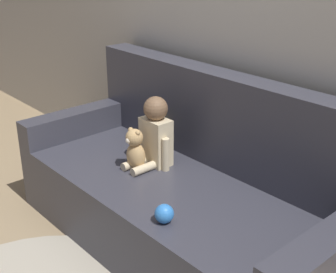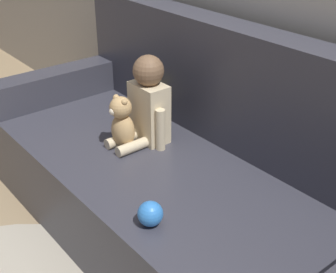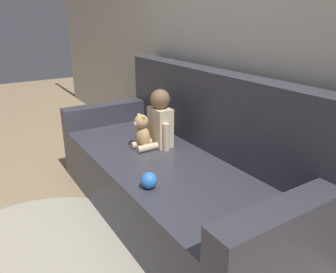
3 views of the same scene
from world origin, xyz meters
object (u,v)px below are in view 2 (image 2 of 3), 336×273
object	(u,v)px
person_baby	(147,104)
teddy_bear_brown	(122,122)
couch	(184,179)
plush_toy_side	(140,98)
toy_ball	(150,214)

from	to	relation	value
person_baby	teddy_bear_brown	xyz separation A→B (m)	(-0.02, -0.13, -0.06)
couch	person_baby	size ratio (longest dim) A/B	4.94
person_baby	plush_toy_side	size ratio (longest dim) A/B	2.32
toy_ball	teddy_bear_brown	bearing A→B (deg)	155.40
teddy_bear_brown	couch	bearing A→B (deg)	27.32
plush_toy_side	person_baby	bearing A→B (deg)	-28.95
person_baby	toy_ball	size ratio (longest dim) A/B	4.49
couch	person_baby	xyz separation A→B (m)	(-0.27, -0.02, 0.30)
couch	person_baby	bearing A→B (deg)	-176.75
plush_toy_side	toy_ball	world-z (taller)	plush_toy_side
person_baby	teddy_bear_brown	world-z (taller)	person_baby
teddy_bear_brown	plush_toy_side	size ratio (longest dim) A/B	1.40
teddy_bear_brown	plush_toy_side	world-z (taller)	teddy_bear_brown
couch	teddy_bear_brown	world-z (taller)	couch
couch	plush_toy_side	bearing A→B (deg)	165.88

